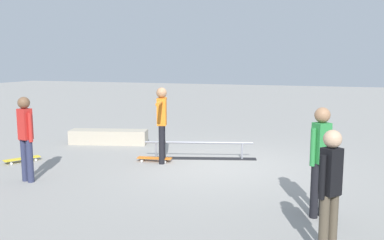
{
  "coord_description": "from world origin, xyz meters",
  "views": [
    {
      "loc": [
        -2.38,
        8.56,
        2.32
      ],
      "look_at": [
        0.54,
        0.02,
        1.0
      ],
      "focal_mm": 38.28,
      "sensor_mm": 36.0,
      "label": 1
    }
  ],
  "objects_px": {
    "bystander_green_shirt": "(321,156)",
    "bystander_red_shirt": "(26,134)",
    "skateboard_main": "(155,158)",
    "skate_ledge": "(109,137)",
    "skater_main": "(162,120)",
    "grind_rail": "(199,151)",
    "loose_skateboard_yellow": "(22,159)",
    "bystander_black_shirt": "(330,187)"
  },
  "relations": [
    {
      "from": "bystander_green_shirt",
      "to": "bystander_black_shirt",
      "type": "bearing_deg",
      "value": 54.4
    },
    {
      "from": "bystander_green_shirt",
      "to": "loose_skateboard_yellow",
      "type": "relative_size",
      "value": 2.09
    },
    {
      "from": "bystander_green_shirt",
      "to": "bystander_red_shirt",
      "type": "bearing_deg",
      "value": -42.74
    },
    {
      "from": "grind_rail",
      "to": "loose_skateboard_yellow",
      "type": "height_order",
      "value": "grind_rail"
    },
    {
      "from": "skateboard_main",
      "to": "loose_skateboard_yellow",
      "type": "relative_size",
      "value": 1.04
    },
    {
      "from": "skate_ledge",
      "to": "skater_main",
      "type": "distance_m",
      "value": 2.84
    },
    {
      "from": "skater_main",
      "to": "bystander_red_shirt",
      "type": "bearing_deg",
      "value": 123.3
    },
    {
      "from": "skate_ledge",
      "to": "skateboard_main",
      "type": "distance_m",
      "value": 2.51
    },
    {
      "from": "skater_main",
      "to": "bystander_green_shirt",
      "type": "distance_m",
      "value": 4.13
    },
    {
      "from": "grind_rail",
      "to": "skateboard_main",
      "type": "height_order",
      "value": "grind_rail"
    },
    {
      "from": "skate_ledge",
      "to": "bystander_green_shirt",
      "type": "xyz_separation_m",
      "value": [
        -5.74,
        3.75,
        0.74
      ]
    },
    {
      "from": "bystander_black_shirt",
      "to": "bystander_red_shirt",
      "type": "xyz_separation_m",
      "value": [
        5.51,
        -1.36,
        0.06
      ]
    },
    {
      "from": "skate_ledge",
      "to": "bystander_red_shirt",
      "type": "xyz_separation_m",
      "value": [
        -0.38,
        3.68,
        0.73
      ]
    },
    {
      "from": "skater_main",
      "to": "bystander_green_shirt",
      "type": "relative_size",
      "value": 1.04
    },
    {
      "from": "bystander_black_shirt",
      "to": "bystander_green_shirt",
      "type": "relative_size",
      "value": 0.93
    },
    {
      "from": "grind_rail",
      "to": "skater_main",
      "type": "height_order",
      "value": "skater_main"
    },
    {
      "from": "skater_main",
      "to": "skateboard_main",
      "type": "distance_m",
      "value": 0.96
    },
    {
      "from": "bystander_black_shirt",
      "to": "bystander_green_shirt",
      "type": "bearing_deg",
      "value": 46.97
    },
    {
      "from": "bystander_black_shirt",
      "to": "grind_rail",
      "type": "bearing_deg",
      "value": 75.79
    },
    {
      "from": "bystander_red_shirt",
      "to": "skateboard_main",
      "type": "bearing_deg",
      "value": -114.75
    },
    {
      "from": "skate_ledge",
      "to": "bystander_red_shirt",
      "type": "bearing_deg",
      "value": 95.87
    },
    {
      "from": "loose_skateboard_yellow",
      "to": "bystander_green_shirt",
      "type": "bearing_deg",
      "value": -69.85
    },
    {
      "from": "grind_rail",
      "to": "skate_ledge",
      "type": "bearing_deg",
      "value": -32.31
    },
    {
      "from": "bystander_black_shirt",
      "to": "bystander_red_shirt",
      "type": "bearing_deg",
      "value": 116.68
    },
    {
      "from": "skateboard_main",
      "to": "skate_ledge",
      "type": "bearing_deg",
      "value": -44.2
    },
    {
      "from": "skateboard_main",
      "to": "bystander_red_shirt",
      "type": "height_order",
      "value": "bystander_red_shirt"
    },
    {
      "from": "skate_ledge",
      "to": "bystander_green_shirt",
      "type": "distance_m",
      "value": 6.9
    },
    {
      "from": "bystander_green_shirt",
      "to": "skater_main",
      "type": "bearing_deg",
      "value": -74.76
    },
    {
      "from": "grind_rail",
      "to": "skate_ledge",
      "type": "distance_m",
      "value": 3.05
    },
    {
      "from": "grind_rail",
      "to": "skate_ledge",
      "type": "xyz_separation_m",
      "value": [
        2.93,
        -0.85,
        0.02
      ]
    },
    {
      "from": "skate_ledge",
      "to": "skateboard_main",
      "type": "bearing_deg",
      "value": 144.73
    },
    {
      "from": "bystander_black_shirt",
      "to": "skater_main",
      "type": "bearing_deg",
      "value": 86.3
    },
    {
      "from": "grind_rail",
      "to": "skateboard_main",
      "type": "relative_size",
      "value": 3.26
    },
    {
      "from": "skate_ledge",
      "to": "bystander_black_shirt",
      "type": "bearing_deg",
      "value": 139.42
    },
    {
      "from": "bystander_red_shirt",
      "to": "loose_skateboard_yellow",
      "type": "distance_m",
      "value": 1.9
    },
    {
      "from": "skate_ledge",
      "to": "bystander_green_shirt",
      "type": "height_order",
      "value": "bystander_green_shirt"
    },
    {
      "from": "skateboard_main",
      "to": "bystander_green_shirt",
      "type": "height_order",
      "value": "bystander_green_shirt"
    },
    {
      "from": "skate_ledge",
      "to": "bystander_green_shirt",
      "type": "relative_size",
      "value": 1.3
    },
    {
      "from": "skater_main",
      "to": "bystander_green_shirt",
      "type": "bearing_deg",
      "value": -138.37
    },
    {
      "from": "skater_main",
      "to": "grind_rail",
      "type": "bearing_deg",
      "value": -60.86
    },
    {
      "from": "bystander_red_shirt",
      "to": "bystander_green_shirt",
      "type": "bearing_deg",
      "value": -168.73
    },
    {
      "from": "bystander_red_shirt",
      "to": "loose_skateboard_yellow",
      "type": "relative_size",
      "value": 2.08
    }
  ]
}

